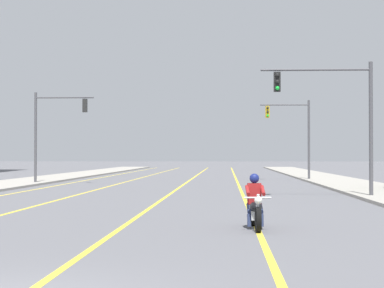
% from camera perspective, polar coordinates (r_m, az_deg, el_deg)
% --- Properties ---
extents(lane_stripe_center, '(0.16, 100.00, 0.01)m').
position_cam_1_polar(lane_stripe_center, '(53.51, -0.06, -3.06)').
color(lane_stripe_center, yellow).
rests_on(lane_stripe_center, ground).
extents(lane_stripe_left, '(0.16, 100.00, 0.01)m').
position_cam_1_polar(lane_stripe_left, '(53.94, -4.84, -3.04)').
color(lane_stripe_left, yellow).
rests_on(lane_stripe_left, ground).
extents(lane_stripe_right, '(0.16, 100.00, 0.01)m').
position_cam_1_polar(lane_stripe_right, '(53.45, 3.83, -3.06)').
color(lane_stripe_right, yellow).
rests_on(lane_stripe_right, ground).
extents(lane_stripe_far_left, '(0.16, 100.00, 0.01)m').
position_cam_1_polar(lane_stripe_far_left, '(54.53, -8.53, -3.01)').
color(lane_stripe_far_left, yellow).
rests_on(lane_stripe_far_left, ground).
extents(sidewalk_kerb_right, '(4.40, 110.00, 0.14)m').
position_cam_1_polar(sidewalk_kerb_right, '(49.11, 12.41, -3.15)').
color(sidewalk_kerb_right, '#9E998E').
rests_on(sidewalk_kerb_right, ground).
extents(sidewalk_kerb_left, '(4.40, 110.00, 0.14)m').
position_cam_1_polar(sidewalk_kerb_left, '(50.48, -13.41, -3.08)').
color(sidewalk_kerb_left, '#9E998E').
rests_on(sidewalk_kerb_left, ground).
extents(motorcycle_with_rider, '(0.70, 2.19, 1.46)m').
position_cam_1_polar(motorcycle_with_rider, '(17.60, 5.46, -5.41)').
color(motorcycle_with_rider, black).
rests_on(motorcycle_with_rider, ground).
extents(traffic_signal_near_right, '(5.08, 0.39, 6.20)m').
position_cam_1_polar(traffic_signal_near_right, '(30.78, 12.54, 3.07)').
color(traffic_signal_near_right, '#47474C').
rests_on(traffic_signal_near_right, ground).
extents(traffic_signal_near_left, '(4.04, 0.38, 6.20)m').
position_cam_1_polar(traffic_signal_near_left, '(45.59, -11.99, 1.68)').
color(traffic_signal_near_left, '#47474C').
rests_on(traffic_signal_near_left, ground).
extents(traffic_signal_mid_right, '(3.84, 0.46, 6.20)m').
position_cam_1_polar(traffic_signal_mid_right, '(51.55, 8.89, 1.35)').
color(traffic_signal_mid_right, '#47474C').
rests_on(traffic_signal_mid_right, ground).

